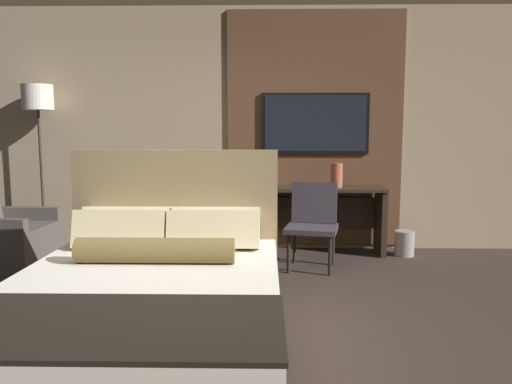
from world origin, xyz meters
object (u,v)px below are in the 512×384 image
Objects in this scene: floor_lamp at (38,111)px; desk at (316,209)px; desk_chair at (313,218)px; vase_short at (337,175)px; waste_bin at (404,243)px; vase_tall at (263,171)px; tv at (315,123)px; bed at (148,303)px; armchair_by_window at (6,241)px.

desk is at bearing -0.08° from floor_lamp.
desk_chair is 0.45× the size of floor_lamp.
waste_bin is at bearing -6.10° from vase_short.
desk is 0.46m from vase_short.
vase_tall is 1.30× the size of vase_short.
waste_bin is (0.99, -0.30, -1.33)m from tv.
bed is 1.49× the size of desk.
desk_chair is at bearing -119.34° from vase_short.
vase_short reaches higher than desk_chair.
tv is 4.58× the size of vase_short.
waste_bin is at bearing -6.53° from desk.
desk is at bearing 63.51° from bed.
floor_lamp is 4.37m from waste_bin.
floor_lamp reaches higher than vase_tall.
desk_chair is at bearing -86.47° from armchair_by_window.
bed reaches higher than desk.
desk_chair reaches higher than waste_bin.
tv is at bearing 3.29° from floor_lamp.
bed is at bearing -55.20° from floor_lamp.
bed is 2.83m from vase_tall.
desk is 4.34× the size of vase_tall.
vase_short is (3.35, -0.04, -0.71)m from floor_lamp.
waste_bin is (4.11, -0.12, -1.47)m from floor_lamp.
bed is 3.06m from vase_short.
vase_tall is at bearing 140.56° from desk_chair.
vase_tall is at bearing 174.89° from desk.
tv reaches higher than desk_chair.
vase_tall is at bearing -167.75° from tv.
waste_bin is (1.59, -0.17, -0.80)m from vase_tall.
bed is at bearing -114.96° from tv.
vase_tall is at bearing 174.00° from waste_bin.
vase_short is at bearing -0.62° from floor_lamp.
armchair_by_window is at bearing -172.77° from waste_bin.
desk_chair is at bearing 59.00° from bed.
floor_lamp is (-3.12, -0.18, 0.13)m from tv.
bed is 8.44× the size of vase_short.
armchair_by_window is at bearing -99.72° from floor_lamp.
vase_short is (0.23, -0.22, -0.58)m from tv.
desk_chair is at bearing -98.27° from desk.
bed is 3.44m from floor_lamp.
desk_chair is 0.75m from vase_short.
vase_tall is (2.64, 0.70, 0.67)m from armchair_by_window.
vase_tall is at bearing 174.09° from vase_short.
desk is at bearing -90.00° from tv.
tv is at bearing -73.13° from armchair_by_window.
armchair_by_window is at bearing -167.08° from desk_chair.
bed is at bearing -120.65° from vase_short.
armchair_by_window is 4.26m from waste_bin.
vase_tall is (-0.60, 0.05, 0.43)m from desk.
vase_tall is (0.70, 2.67, 0.61)m from bed.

